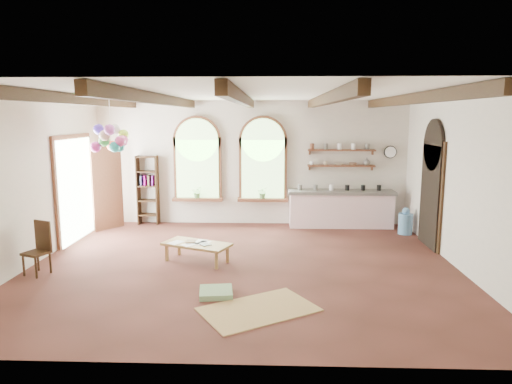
{
  "coord_description": "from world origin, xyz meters",
  "views": [
    {
      "loc": [
        0.55,
        -8.29,
        2.8
      ],
      "look_at": [
        0.22,
        0.6,
        1.32
      ],
      "focal_mm": 32.0,
      "sensor_mm": 36.0,
      "label": 1
    }
  ],
  "objects_px": {
    "kitchen_counter": "(341,208)",
    "coffee_table": "(197,245)",
    "balloon_cluster": "(111,139)",
    "side_chair": "(38,259)"
  },
  "relations": [
    {
      "from": "balloon_cluster",
      "to": "coffee_table",
      "type": "bearing_deg",
      "value": -27.11
    },
    {
      "from": "coffee_table",
      "to": "kitchen_counter",
      "type": "bearing_deg",
      "value": 42.95
    },
    {
      "from": "coffee_table",
      "to": "side_chair",
      "type": "relative_size",
      "value": 1.5
    },
    {
      "from": "kitchen_counter",
      "to": "balloon_cluster",
      "type": "bearing_deg",
      "value": -158.78
    },
    {
      "from": "kitchen_counter",
      "to": "balloon_cluster",
      "type": "relative_size",
      "value": 2.35
    },
    {
      "from": "coffee_table",
      "to": "balloon_cluster",
      "type": "distance_m",
      "value": 2.96
    },
    {
      "from": "kitchen_counter",
      "to": "side_chair",
      "type": "relative_size",
      "value": 2.81
    },
    {
      "from": "side_chair",
      "to": "coffee_table",
      "type": "bearing_deg",
      "value": 16.53
    },
    {
      "from": "kitchen_counter",
      "to": "coffee_table",
      "type": "height_order",
      "value": "kitchen_counter"
    },
    {
      "from": "side_chair",
      "to": "balloon_cluster",
      "type": "height_order",
      "value": "balloon_cluster"
    }
  ]
}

